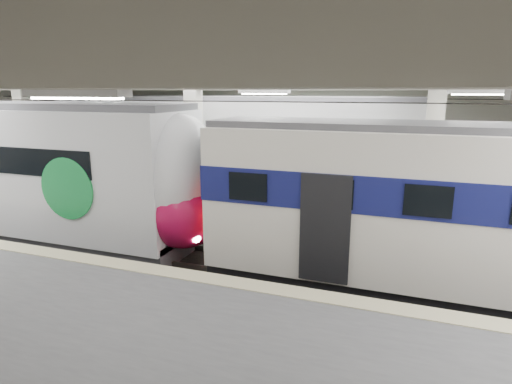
% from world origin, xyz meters
% --- Properties ---
extents(station_hall, '(36.00, 24.00, 5.75)m').
position_xyz_m(station_hall, '(0.00, -1.74, 3.24)').
color(station_hall, black).
rests_on(station_hall, ground).
extents(modern_emu, '(14.38, 2.97, 4.61)m').
position_xyz_m(modern_emu, '(-7.11, -0.00, 2.27)').
color(modern_emu, white).
rests_on(modern_emu, ground).
extents(older_rer, '(12.81, 2.83, 4.26)m').
position_xyz_m(older_rer, '(5.79, 0.00, 2.23)').
color(older_rer, white).
rests_on(older_rer, ground).
extents(far_train, '(15.05, 3.08, 4.76)m').
position_xyz_m(far_train, '(-2.74, 5.50, 2.46)').
color(far_train, white).
rests_on(far_train, ground).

